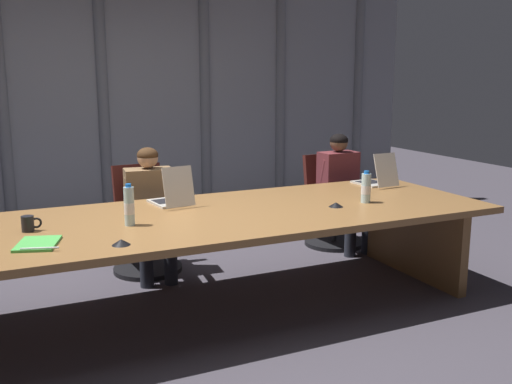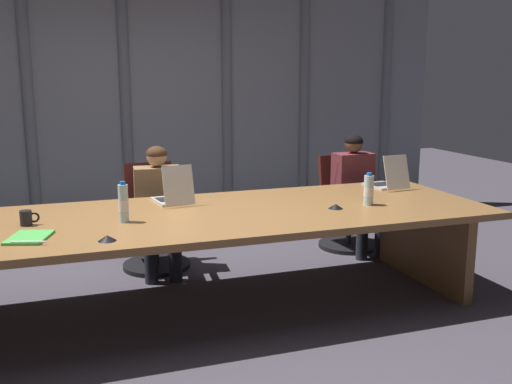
# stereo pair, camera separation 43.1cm
# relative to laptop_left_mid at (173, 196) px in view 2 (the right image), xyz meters

# --- Properties ---
(ground_plane) EXTENTS (15.26, 15.26, 0.00)m
(ground_plane) POSITION_rel_laptop_left_mid_xyz_m (-0.02, -0.40, -0.79)
(ground_plane) COLOR #47424C
(conference_table) EXTENTS (4.57, 1.40, 0.73)m
(conference_table) POSITION_rel_laptop_left_mid_xyz_m (-0.02, -0.40, -0.19)
(conference_table) COLOR olive
(conference_table) RESTS_ON ground_plane
(curtain_backdrop) EXTENTS (7.63, 0.17, 3.05)m
(curtain_backdrop) POSITION_rel_laptop_left_mid_xyz_m (-0.03, 2.28, 0.74)
(curtain_backdrop) COLOR gray
(curtain_backdrop) RESTS_ON ground_plane
(laptop_left_mid) EXTENTS (0.29, 0.42, 0.31)m
(laptop_left_mid) POSITION_rel_laptop_left_mid_xyz_m (0.00, 0.00, 0.00)
(laptop_left_mid) COLOR beige
(laptop_left_mid) RESTS_ON conference_table
(laptop_center) EXTENTS (0.26, 0.42, 0.30)m
(laptop_center) POSITION_rel_laptop_left_mid_xyz_m (1.90, 0.00, -0.00)
(laptop_center) COLOR beige
(laptop_center) RESTS_ON conference_table
(office_chair_left_mid) EXTENTS (0.60, 0.60, 0.92)m
(office_chair_left_mid) POSITION_rel_laptop_left_mid_xyz_m (-0.04, 0.71, -0.44)
(office_chair_left_mid) COLOR #511E19
(office_chair_left_mid) RESTS_ON ground_plane
(office_chair_center) EXTENTS (0.60, 0.60, 0.91)m
(office_chair_center) POSITION_rel_laptop_left_mid_xyz_m (1.89, 0.71, -0.45)
(office_chair_center) COLOR #511E19
(office_chair_center) RESTS_ON ground_plane
(person_left_mid) EXTENTS (0.45, 0.57, 1.10)m
(person_left_mid) POSITION_rel_laptop_left_mid_xyz_m (-0.02, 0.55, -0.17)
(person_left_mid) COLOR olive
(person_left_mid) RESTS_ON ground_plane
(person_center) EXTENTS (0.39, 0.55, 1.13)m
(person_center) POSITION_rel_laptop_left_mid_xyz_m (1.91, 0.55, -0.15)
(person_center) COLOR brown
(person_center) RESTS_ON ground_plane
(water_bottle_primary) EXTENTS (0.07, 0.07, 0.28)m
(water_bottle_primary) POSITION_rel_laptop_left_mid_xyz_m (-0.43, -0.47, 0.07)
(water_bottle_primary) COLOR silver
(water_bottle_primary) RESTS_ON conference_table
(water_bottle_secondary) EXTENTS (0.08, 0.08, 0.25)m
(water_bottle_secondary) POSITION_rel_laptop_left_mid_xyz_m (1.40, -0.54, 0.05)
(water_bottle_secondary) COLOR silver
(water_bottle_secondary) RESTS_ON conference_table
(coffee_mug_near) EXTENTS (0.12, 0.08, 0.10)m
(coffee_mug_near) POSITION_rel_laptop_left_mid_xyz_m (-1.04, -0.35, -0.01)
(coffee_mug_near) COLOR black
(coffee_mug_near) RESTS_ON conference_table
(conference_mic_left_side) EXTENTS (0.11, 0.11, 0.03)m
(conference_mic_left_side) POSITION_rel_laptop_left_mid_xyz_m (1.10, -0.58, -0.04)
(conference_mic_left_side) COLOR black
(conference_mic_left_side) RESTS_ON conference_table
(conference_mic_middle) EXTENTS (0.11, 0.11, 0.03)m
(conference_mic_middle) POSITION_rel_laptop_left_mid_xyz_m (-0.58, -0.90, -0.04)
(conference_mic_middle) COLOR black
(conference_mic_middle) RESTS_ON conference_table
(spiral_notepad) EXTENTS (0.30, 0.36, 0.03)m
(spiral_notepad) POSITION_rel_laptop_left_mid_xyz_m (-1.02, -0.70, -0.05)
(spiral_notepad) COLOR #4CB74C
(spiral_notepad) RESTS_ON conference_table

